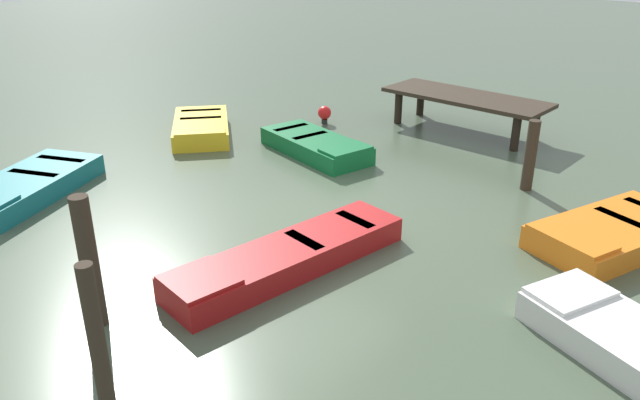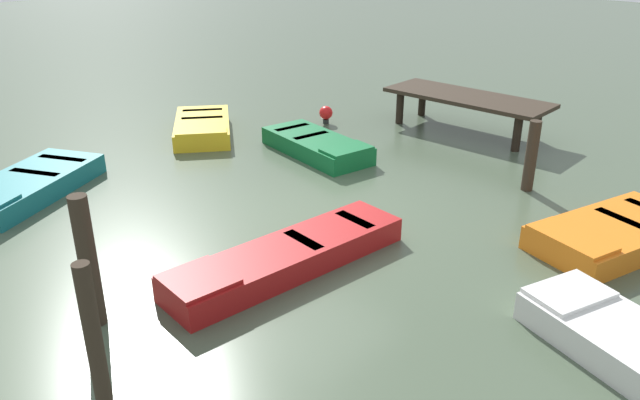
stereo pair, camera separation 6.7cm
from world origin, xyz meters
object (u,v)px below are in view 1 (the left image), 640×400
at_px(rowboat_yellow, 201,127).
at_px(mooring_piling_mid_right, 100,356).
at_px(rowboat_orange, 614,233).
at_px(mooring_piling_far_right, 530,156).
at_px(rowboat_red, 287,257).
at_px(rowboat_teal, 26,186).
at_px(rowboat_green, 316,145).
at_px(mooring_piling_far_left, 89,263).
at_px(marker_buoy, 324,113).
at_px(dock_segment, 465,100).

distance_m(rowboat_yellow, mooring_piling_mid_right, 10.27).
bearing_deg(rowboat_orange, mooring_piling_far_right, -103.31).
height_order(rowboat_red, mooring_piling_far_right, mooring_piling_far_right).
distance_m(rowboat_yellow, rowboat_red, 7.19).
height_order(rowboat_teal, rowboat_green, same).
bearing_deg(mooring_piling_far_left, rowboat_teal, 167.46).
bearing_deg(marker_buoy, rowboat_teal, -96.01).
distance_m(rowboat_teal, mooring_piling_mid_right, 7.32).
bearing_deg(dock_segment, mooring_piling_mid_right, -77.36).
relative_size(dock_segment, rowboat_yellow, 1.44).
distance_m(rowboat_teal, rowboat_red, 6.00).
distance_m(rowboat_red, mooring_piling_mid_right, 3.93).
distance_m(rowboat_red, mooring_piling_far_right, 5.71).
distance_m(rowboat_green, rowboat_orange, 6.74).
height_order(rowboat_teal, mooring_piling_far_left, mooring_piling_far_left).
relative_size(rowboat_orange, mooring_piling_far_left, 1.72).
height_order(rowboat_teal, mooring_piling_far_right, mooring_piling_far_right).
distance_m(mooring_piling_far_right, marker_buoy, 6.12).
distance_m(dock_segment, marker_buoy, 3.70).
bearing_deg(mooring_piling_far_left, dock_segment, 96.14).
xyz_separation_m(rowboat_orange, mooring_piling_far_right, (-2.19, 1.19, 0.51)).
xyz_separation_m(mooring_piling_mid_right, marker_buoy, (-6.19, 9.65, -0.75)).
xyz_separation_m(rowboat_yellow, mooring_piling_far_right, (7.62, 2.50, 0.51)).
relative_size(rowboat_orange, marker_buoy, 6.68).
bearing_deg(dock_segment, rowboat_orange, -37.30).
bearing_deg(mooring_piling_far_right, dock_segment, 141.10).
distance_m(rowboat_yellow, rowboat_orange, 9.90).
relative_size(rowboat_yellow, rowboat_green, 0.98).
bearing_deg(mooring_piling_mid_right, mooring_piling_far_left, 155.92).
height_order(rowboat_teal, mooring_piling_mid_right, mooring_piling_mid_right).
height_order(rowboat_red, rowboat_green, same).
xyz_separation_m(rowboat_red, mooring_piling_far_right, (1.12, 5.57, 0.51)).
distance_m(rowboat_teal, rowboat_orange, 10.90).
relative_size(rowboat_teal, mooring_piling_far_right, 2.36).
distance_m(dock_segment, rowboat_teal, 10.43).
xyz_separation_m(rowboat_green, marker_buoy, (-1.55, 1.90, 0.07)).
distance_m(rowboat_orange, mooring_piling_far_right, 2.54).
xyz_separation_m(dock_segment, rowboat_green, (-1.50, -3.92, -0.60)).
distance_m(rowboat_red, rowboat_orange, 5.49).
bearing_deg(dock_segment, rowboat_red, -78.98).
bearing_deg(rowboat_red, mooring_piling_far_right, 173.05).
distance_m(mooring_piling_mid_right, mooring_piling_far_left, 2.18).
relative_size(mooring_piling_far_left, marker_buoy, 3.89).
bearing_deg(rowboat_orange, mooring_piling_far_left, -14.55).
relative_size(rowboat_teal, rowboat_green, 1.13).
xyz_separation_m(rowboat_green, mooring_piling_far_left, (2.66, -6.86, 0.72)).
relative_size(rowboat_orange, mooring_piling_mid_right, 1.55).
distance_m(rowboat_yellow, marker_buoy, 3.31).
distance_m(rowboat_teal, mooring_piling_far_left, 5.18).
relative_size(dock_segment, mooring_piling_far_right, 2.95).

